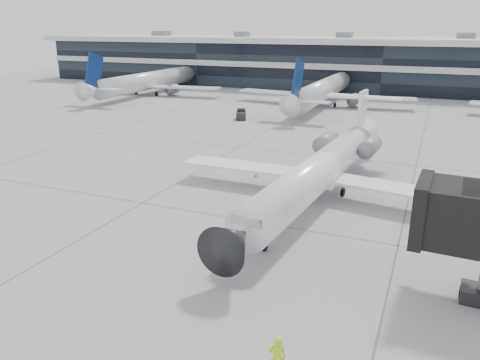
% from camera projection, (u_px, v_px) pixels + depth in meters
% --- Properties ---
extents(ground, '(220.00, 220.00, 0.00)m').
position_uv_depth(ground, '(257.00, 222.00, 34.46)').
color(ground, gray).
rests_on(ground, ground).
extents(terminal, '(170.00, 22.00, 10.00)m').
position_uv_depth(terminal, '(388.00, 67.00, 104.59)').
color(terminal, black).
rests_on(terminal, ground).
extents(bg_jet_left, '(32.00, 40.00, 9.60)m').
position_uv_depth(bg_jet_left, '(152.00, 94.00, 99.20)').
color(bg_jet_left, silver).
rests_on(bg_jet_left, ground).
extents(bg_jet_center, '(32.00, 40.00, 9.60)m').
position_uv_depth(bg_jet_center, '(323.00, 105.00, 85.51)').
color(bg_jet_center, silver).
rests_on(bg_jet_center, ground).
extents(regional_jet, '(25.77, 32.20, 7.43)m').
position_uv_depth(regional_jet, '(321.00, 169.00, 38.60)').
color(regional_jet, white).
rests_on(regional_jet, ground).
extents(ramp_worker, '(0.86, 0.73, 1.99)m').
position_uv_depth(ramp_worker, '(277.00, 357.00, 18.94)').
color(ramp_worker, '#B8E918').
rests_on(ramp_worker, ground).
extents(traffic_cone, '(0.44, 0.44, 0.52)m').
position_uv_depth(traffic_cone, '(256.00, 174.00, 44.74)').
color(traffic_cone, orange).
rests_on(traffic_cone, ground).
extents(far_tug, '(2.28, 2.85, 1.58)m').
position_uv_depth(far_tug, '(241.00, 115.00, 72.11)').
color(far_tug, black).
rests_on(far_tug, ground).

